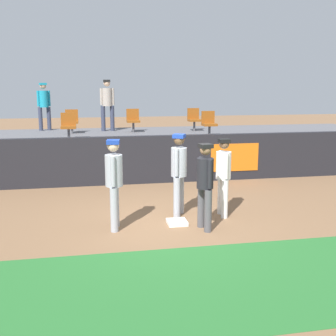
{
  "coord_description": "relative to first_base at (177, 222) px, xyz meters",
  "views": [
    {
      "loc": [
        -1.71,
        -8.27,
        2.85
      ],
      "look_at": [
        0.05,
        0.88,
        1.0
      ],
      "focal_mm": 44.72,
      "sensor_mm": 36.0,
      "label": 1
    }
  ],
  "objects": [
    {
      "name": "ground_plane",
      "position": [
        -0.05,
        0.12,
        -0.04
      ],
      "size": [
        60.0,
        60.0,
        0.0
      ],
      "primitive_type": "plane",
      "color": "brown"
    },
    {
      "name": "grass_foreground_strip",
      "position": [
        -0.05,
        -2.69,
        -0.04
      ],
      "size": [
        18.0,
        2.8,
        0.01
      ],
      "primitive_type": "cube",
      "color": "#26662B",
      "rests_on": "ground_plane"
    },
    {
      "name": "first_base",
      "position": [
        0.0,
        0.0,
        0.0
      ],
      "size": [
        0.4,
        0.4,
        0.08
      ],
      "primitive_type": "cube",
      "color": "white",
      "rests_on": "ground_plane"
    },
    {
      "name": "player_fielder_home",
      "position": [
        1.11,
        0.38,
        0.95
      ],
      "size": [
        0.34,
        0.54,
        1.72
      ],
      "rotation": [
        0.0,
        0.0,
        -1.61
      ],
      "color": "white",
      "rests_on": "ground_plane"
    },
    {
      "name": "player_runner_visitor",
      "position": [
        -1.29,
        -0.05,
        1.01
      ],
      "size": [
        0.39,
        0.5,
        1.81
      ],
      "rotation": [
        0.0,
        0.0,
        -1.71
      ],
      "color": "#9EA3AD",
      "rests_on": "ground_plane"
    },
    {
      "name": "player_coach_visitor",
      "position": [
        0.17,
        0.61,
        1.01
      ],
      "size": [
        0.46,
        0.46,
        1.81
      ],
      "rotation": [
        0.0,
        0.0,
        -2.04
      ],
      "color": "#9EA3AD",
      "rests_on": "ground_plane"
    },
    {
      "name": "player_umpire",
      "position": [
        0.47,
        -0.42,
        0.97
      ],
      "size": [
        0.38,
        0.48,
        1.73
      ],
      "rotation": [
        0.0,
        0.0,
        -1.39
      ],
      "color": "#4C4C51",
      "rests_on": "ground_plane"
    },
    {
      "name": "field_wall",
      "position": [
        -0.03,
        3.84,
        0.66
      ],
      "size": [
        18.0,
        0.26,
        1.4
      ],
      "color": "black",
      "rests_on": "ground_plane"
    },
    {
      "name": "bleacher_platform",
      "position": [
        -0.05,
        6.41,
        0.54
      ],
      "size": [
        18.0,
        4.8,
        1.16
      ],
      "primitive_type": "cube",
      "color": "#59595E",
      "rests_on": "ground_plane"
    },
    {
      "name": "seat_front_left",
      "position": [
        -2.35,
        5.28,
        1.59
      ],
      "size": [
        0.46,
        0.44,
        0.84
      ],
      "color": "#4C4C51",
      "rests_on": "bleacher_platform"
    },
    {
      "name": "seat_back_center",
      "position": [
        -0.13,
        7.08,
        1.59
      ],
      "size": [
        0.46,
        0.44,
        0.84
      ],
      "color": "#4C4C51",
      "rests_on": "bleacher_platform"
    },
    {
      "name": "seat_front_right",
      "position": [
        2.21,
        5.28,
        1.59
      ],
      "size": [
        0.45,
        0.44,
        0.84
      ],
      "color": "#4C4C51",
      "rests_on": "bleacher_platform"
    },
    {
      "name": "seat_back_right",
      "position": [
        2.16,
        7.08,
        1.59
      ],
      "size": [
        0.44,
        0.44,
        0.84
      ],
      "color": "#4C4C51",
      "rests_on": "bleacher_platform"
    },
    {
      "name": "seat_back_left",
      "position": [
        -2.31,
        7.08,
        1.59
      ],
      "size": [
        0.45,
        0.44,
        0.84
      ],
      "color": "#4C4C51",
      "rests_on": "bleacher_platform"
    },
    {
      "name": "spectator_hooded",
      "position": [
        -1.01,
        7.66,
        2.21
      ],
      "size": [
        0.53,
        0.36,
        1.88
      ],
      "rotation": [
        0.0,
        0.0,
        3.13
      ],
      "color": "#33384C",
      "rests_on": "bleacher_platform"
    },
    {
      "name": "spectator_capped",
      "position": [
        -3.34,
        8.28,
        2.15
      ],
      "size": [
        0.47,
        0.43,
        1.77
      ],
      "rotation": [
        0.0,
        0.0,
        3.48
      ],
      "color": "#33384C",
      "rests_on": "bleacher_platform"
    }
  ]
}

